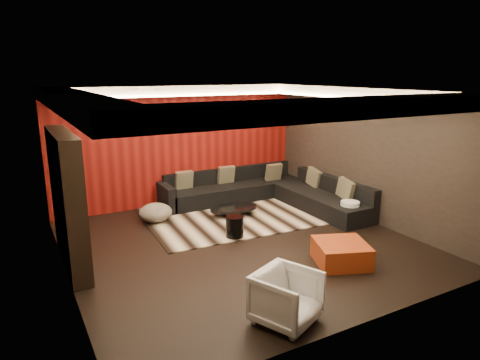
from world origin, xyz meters
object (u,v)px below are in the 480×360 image
coffee_table (234,211)px  white_side_table (350,213)px  orange_ottoman (341,253)px  armchair (287,298)px  sectional_sofa (267,193)px  drum_stool (235,226)px

coffee_table → white_side_table: 2.48m
coffee_table → white_side_table: size_ratio=2.24×
orange_ottoman → armchair: (-1.78, -0.98, 0.16)m
white_side_table → sectional_sofa: size_ratio=0.13×
drum_stool → orange_ottoman: (1.00, -1.86, -0.04)m
armchair → sectional_sofa: size_ratio=0.21×
sectional_sofa → drum_stool: bearing=-138.0°
white_side_table → orange_ottoman: (-1.46, -1.38, -0.06)m
armchair → orange_ottoman: bearing=4.9°
armchair → sectional_sofa: bearing=36.6°
coffee_table → orange_ottoman: 3.02m
coffee_table → armchair: bearing=-108.9°
orange_ottoman → sectional_sofa: 3.46m
white_side_table → sectional_sofa: bearing=110.9°
coffee_table → white_side_table: white_side_table is taller
drum_stool → white_side_table: bearing=-11.1°
drum_stool → armchair: (-0.78, -2.84, 0.12)m
coffee_table → sectional_sofa: (1.11, 0.40, 0.15)m
armchair → sectional_sofa: (2.47, 4.36, -0.08)m
drum_stool → white_side_table: size_ratio=0.83×
white_side_table → orange_ottoman: 2.00m
coffee_table → armchair: 4.20m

